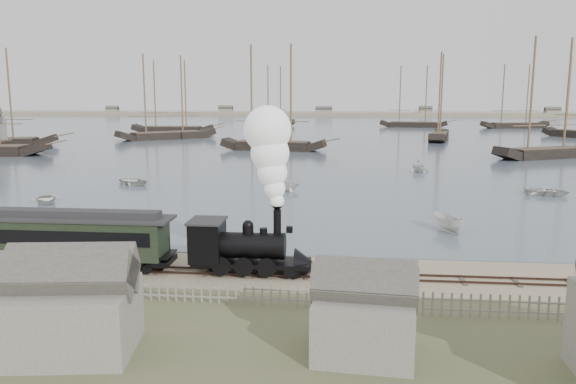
# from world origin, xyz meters

# --- Properties ---
(ground) EXTENTS (600.00, 600.00, 0.00)m
(ground) POSITION_xyz_m (0.00, 0.00, 0.00)
(ground) COLOR tan
(ground) RESTS_ON ground
(harbor_water) EXTENTS (600.00, 336.00, 0.06)m
(harbor_water) POSITION_xyz_m (0.00, 170.00, 0.03)
(harbor_water) COLOR #4D5E6F
(harbor_water) RESTS_ON ground
(rail_track) EXTENTS (120.00, 1.80, 0.16)m
(rail_track) POSITION_xyz_m (0.00, -2.00, 0.04)
(rail_track) COLOR #34211C
(rail_track) RESTS_ON ground
(picket_fence_west) EXTENTS (19.00, 0.10, 1.20)m
(picket_fence_west) POSITION_xyz_m (-6.50, -7.00, 0.00)
(picket_fence_west) COLOR slate
(picket_fence_west) RESTS_ON ground
(shed_left) EXTENTS (5.00, 4.00, 4.10)m
(shed_left) POSITION_xyz_m (-10.00, -13.00, 0.00)
(shed_left) COLOR slate
(shed_left) RESTS_ON ground
(shed_mid) EXTENTS (4.00, 3.50, 3.60)m
(shed_mid) POSITION_xyz_m (2.00, -12.00, 0.00)
(shed_mid) COLOR slate
(shed_mid) RESTS_ON ground
(far_spit) EXTENTS (500.00, 20.00, 1.80)m
(far_spit) POSITION_xyz_m (0.00, 250.00, 0.00)
(far_spit) COLOR tan
(far_spit) RESTS_ON ground
(locomotive) EXTENTS (7.72, 2.88, 9.63)m
(locomotive) POSITION_xyz_m (-3.54, -2.00, 4.44)
(locomotive) COLOR black
(locomotive) RESTS_ON ground
(passenger_coach) EXTENTS (13.05, 2.52, 3.17)m
(passenger_coach) POSITION_xyz_m (-15.73, -2.00, 2.01)
(passenger_coach) COLOR black
(passenger_coach) RESTS_ON ground
(beached_dinghy) EXTENTS (3.93, 4.65, 0.82)m
(beached_dinghy) POSITION_xyz_m (-12.29, 0.86, 0.41)
(beached_dinghy) COLOR silver
(beached_dinghy) RESTS_ON ground
(rowboat_0) EXTENTS (4.68, 4.41, 0.79)m
(rowboat_0) POSITION_xyz_m (-28.16, 17.64, 0.45)
(rowboat_0) COLOR silver
(rowboat_0) RESTS_ON harbor_water
(rowboat_1) EXTENTS (3.44, 3.65, 1.53)m
(rowboat_1) POSITION_xyz_m (-5.25, 26.94, 0.83)
(rowboat_1) COLOR silver
(rowboat_1) RESTS_ON harbor_water
(rowboat_2) EXTENTS (3.70, 2.61, 1.34)m
(rowboat_2) POSITION_xyz_m (9.13, 9.86, 0.73)
(rowboat_2) COLOR silver
(rowboat_2) RESTS_ON harbor_water
(rowboat_3) EXTENTS (4.58, 5.26, 0.91)m
(rowboat_3) POSITION_xyz_m (22.46, 27.12, 0.51)
(rowboat_3) COLOR silver
(rowboat_3) RESTS_ON harbor_water
(rowboat_6) EXTENTS (4.74, 5.28, 0.90)m
(rowboat_6) POSITION_xyz_m (-24.21, 29.73, 0.51)
(rowboat_6) COLOR silver
(rowboat_6) RESTS_ON harbor_water
(rowboat_7) EXTENTS (4.18, 3.98, 1.72)m
(rowboat_7) POSITION_xyz_m (11.18, 44.07, 0.92)
(rowboat_7) COLOR silver
(rowboat_7) RESTS_ON harbor_water
(schooner_1) EXTENTS (22.06, 19.33, 20.00)m
(schooner_1) POSITION_xyz_m (-41.57, 97.21, 10.06)
(schooner_1) COLOR black
(schooner_1) RESTS_ON harbor_water
(schooner_2) EXTENTS (20.52, 7.26, 20.00)m
(schooner_2) POSITION_xyz_m (-12.66, 72.56, 10.06)
(schooner_2) COLOR black
(schooner_2) RESTS_ON harbor_water
(schooner_3) EXTENTS (8.02, 18.35, 20.00)m
(schooner_3) POSITION_xyz_m (22.65, 99.28, 10.06)
(schooner_3) COLOR black
(schooner_3) RESTS_ON harbor_water
(schooner_4) EXTENTS (19.87, 12.91, 20.00)m
(schooner_4) POSITION_xyz_m (34.87, 63.95, 10.06)
(schooner_4) COLOR black
(schooner_4) RESTS_ON harbor_water
(schooner_6) EXTENTS (22.78, 5.89, 20.00)m
(schooner_6) POSITION_xyz_m (-47.30, 120.22, 10.06)
(schooner_6) COLOR black
(schooner_6) RESTS_ON harbor_water
(schooner_7) EXTENTS (12.43, 18.81, 20.00)m
(schooner_7) POSITION_xyz_m (-21.98, 149.69, 10.06)
(schooner_7) COLOR black
(schooner_7) RESTS_ON harbor_water
(schooner_8) EXTENTS (22.03, 8.34, 20.00)m
(schooner_8) POSITION_xyz_m (23.02, 153.32, 10.06)
(schooner_8) COLOR black
(schooner_8) RESTS_ON harbor_water
(schooner_9) EXTENTS (21.53, 8.59, 20.00)m
(schooner_9) POSITION_xyz_m (54.28, 150.96, 10.06)
(schooner_9) COLOR black
(schooner_9) RESTS_ON harbor_water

